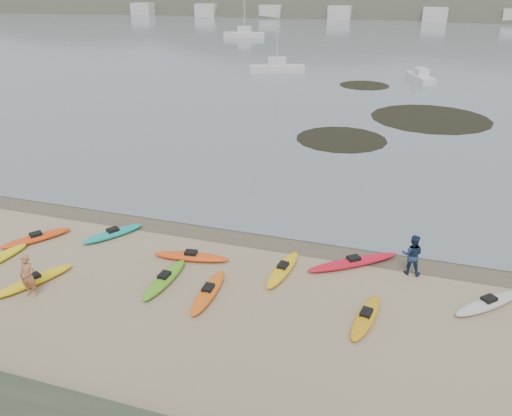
% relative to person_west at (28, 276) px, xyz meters
% --- Properties ---
extents(ground, '(600.00, 600.00, 0.00)m').
position_rel_person_west_xyz_m(ground, '(7.21, 7.94, -0.95)').
color(ground, tan).
rests_on(ground, ground).
extents(wet_sand, '(60.00, 60.00, 0.00)m').
position_rel_person_west_xyz_m(wet_sand, '(7.21, 7.64, -0.94)').
color(wet_sand, brown).
rests_on(wet_sand, ground).
extents(water, '(1200.00, 1200.00, 0.00)m').
position_rel_person_west_xyz_m(water, '(7.21, 307.94, -0.94)').
color(water, slate).
rests_on(water, ground).
extents(kayaks, '(23.71, 9.12, 0.34)m').
position_rel_person_west_xyz_m(kayaks, '(5.84, 3.66, -0.78)').
color(kayaks, beige).
rests_on(kayaks, ground).
extents(person_west, '(0.74, 0.53, 1.90)m').
position_rel_person_west_xyz_m(person_west, '(0.00, 0.00, 0.00)').
color(person_west, '#BD754B').
rests_on(person_west, ground).
extents(person_east, '(0.95, 0.76, 1.90)m').
position_rel_person_west_xyz_m(person_east, '(14.84, 6.50, 0.00)').
color(person_east, navy).
rests_on(person_east, ground).
extents(kelp_mats, '(16.14, 29.80, 0.04)m').
position_rel_person_west_xyz_m(kelp_mats, '(12.64, 34.93, -0.92)').
color(kelp_mats, black).
rests_on(kelp_mats, water).
extents(moored_boats, '(93.10, 68.49, 1.25)m').
position_rel_person_west_xyz_m(moored_boats, '(17.23, 88.75, -0.38)').
color(moored_boats, silver).
rests_on(moored_boats, ground).
extents(far_hills, '(550.00, 135.00, 80.00)m').
position_rel_person_west_xyz_m(far_hills, '(46.59, 201.91, -16.88)').
color(far_hills, '#384235').
rests_on(far_hills, ground).
extents(far_town, '(199.00, 5.00, 4.00)m').
position_rel_person_west_xyz_m(far_town, '(13.21, 152.94, 1.05)').
color(far_town, beige).
rests_on(far_town, ground).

